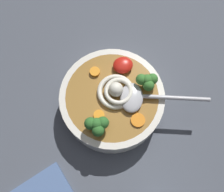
# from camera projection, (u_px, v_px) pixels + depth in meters

# --- Properties ---
(table_slab) EXTENTS (1.21, 1.21, 0.04)m
(table_slab) POSITION_uv_depth(u_px,v_px,m) (105.00, 116.00, 0.58)
(table_slab) COLOR #474C56
(table_slab) RESTS_ON ground
(soup_bowl) EXTENTS (0.21, 0.21, 0.06)m
(soup_bowl) POSITION_uv_depth(u_px,v_px,m) (112.00, 100.00, 0.55)
(soup_bowl) COLOR silver
(soup_bowl) RESTS_ON table_slab
(noodle_pile) EXTENTS (0.08, 0.08, 0.03)m
(noodle_pile) POSITION_uv_depth(u_px,v_px,m) (117.00, 91.00, 0.51)
(noodle_pile) COLOR silver
(noodle_pile) RESTS_ON soup_bowl
(soup_spoon) EXTENTS (0.17, 0.09, 0.02)m
(soup_spoon) POSITION_uv_depth(u_px,v_px,m) (138.00, 96.00, 0.51)
(soup_spoon) COLOR #B7B7BC
(soup_spoon) RESTS_ON soup_bowl
(chili_sauce_dollop) EXTENTS (0.04, 0.04, 0.02)m
(chili_sauce_dollop) POSITION_uv_depth(u_px,v_px,m) (123.00, 65.00, 0.53)
(chili_sauce_dollop) COLOR red
(chili_sauce_dollop) RESTS_ON soup_bowl
(broccoli_floret_beside_noodles) EXTENTS (0.04, 0.04, 0.04)m
(broccoli_floret_beside_noodles) POSITION_uv_depth(u_px,v_px,m) (97.00, 125.00, 0.48)
(broccoli_floret_beside_noodles) COLOR #7A9E60
(broccoli_floret_beside_noodles) RESTS_ON soup_bowl
(broccoli_floret_rear) EXTENTS (0.04, 0.04, 0.03)m
(broccoli_floret_rear) POSITION_uv_depth(u_px,v_px,m) (147.00, 81.00, 0.51)
(broccoli_floret_rear) COLOR #7A9E60
(broccoli_floret_rear) RESTS_ON soup_bowl
(carrot_slice_left) EXTENTS (0.03, 0.03, 0.00)m
(carrot_slice_left) POSITION_uv_depth(u_px,v_px,m) (138.00, 120.00, 0.50)
(carrot_slice_left) COLOR orange
(carrot_slice_left) RESTS_ON soup_bowl
(carrot_slice_beside_chili) EXTENTS (0.02, 0.02, 0.00)m
(carrot_slice_beside_chili) POSITION_uv_depth(u_px,v_px,m) (99.00, 115.00, 0.50)
(carrot_slice_beside_chili) COLOR orange
(carrot_slice_beside_chili) RESTS_ON soup_bowl
(carrot_slice_right) EXTENTS (0.02, 0.02, 0.01)m
(carrot_slice_right) POSITION_uv_depth(u_px,v_px,m) (93.00, 72.00, 0.53)
(carrot_slice_right) COLOR orange
(carrot_slice_right) RESTS_ON soup_bowl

